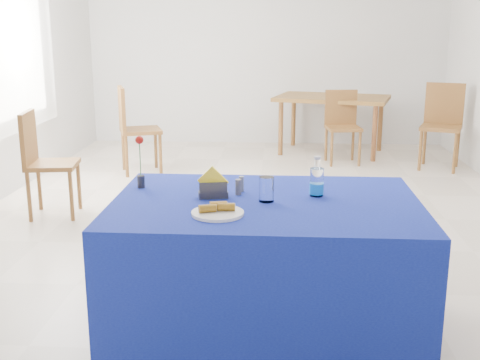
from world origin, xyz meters
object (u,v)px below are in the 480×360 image
object	(u,v)px
chair_bg_right	(442,120)
plate	(218,213)
oak_table	(332,102)
chair_win_a	(42,156)
chair_win_b	(132,124)
chair_bg_left	(342,121)
water_bottle	(317,183)
blue_table	(265,268)

from	to	relation	value
chair_bg_right	plate	bearing A→B (deg)	-96.61
oak_table	chair_win_a	xyz separation A→B (m)	(-2.76, -2.93, -0.14)
oak_table	chair_bg_right	bearing A→B (deg)	-31.98
plate	chair_win_b	distance (m)	4.15
chair_bg_left	chair_win_b	xyz separation A→B (m)	(-2.43, -0.73, 0.06)
water_bottle	chair_win_a	world-z (taller)	water_bottle
blue_table	water_bottle	world-z (taller)	water_bottle
blue_table	water_bottle	bearing A→B (deg)	22.24
blue_table	chair_bg_right	distance (m)	4.62
water_bottle	chair_bg_left	xyz separation A→B (m)	(0.57, 4.27, -0.32)
blue_table	chair_win_b	xyz separation A→B (m)	(-1.59, 3.65, 0.19)
chair_bg_left	chair_win_a	world-z (taller)	chair_win_a
plate	chair_bg_left	world-z (taller)	chair_bg_left
blue_table	chair_bg_left	xyz separation A→B (m)	(0.84, 4.38, 0.13)
oak_table	chair_win_a	size ratio (longest dim) A/B	1.73
water_bottle	chair_bg_left	distance (m)	4.32
water_bottle	chair_bg_left	bearing A→B (deg)	82.40
chair_bg_left	plate	bearing A→B (deg)	-109.91
chair_bg_right	chair_win_b	distance (m)	3.62
chair_win_a	blue_table	bearing A→B (deg)	-143.13
blue_table	chair_bg_right	world-z (taller)	chair_bg_right
plate	chair_win_b	world-z (taller)	chair_win_b
chair_bg_left	chair_win_a	distance (m)	3.70
blue_table	chair_bg_left	world-z (taller)	chair_bg_left
plate	water_bottle	distance (m)	0.62
water_bottle	chair_win_a	size ratio (longest dim) A/B	0.23
chair_win_b	oak_table	bearing A→B (deg)	-80.83
oak_table	chair_bg_right	world-z (taller)	chair_bg_right
water_bottle	chair_bg_right	world-z (taller)	chair_bg_right
blue_table	chair_win_b	size ratio (longest dim) A/B	1.62
oak_table	chair_win_a	bearing A→B (deg)	-133.29
chair_win_a	oak_table	bearing A→B (deg)	-51.32
blue_table	chair_win_a	xyz separation A→B (m)	(-2.00, 2.01, 0.16)
water_bottle	blue_table	bearing A→B (deg)	-157.76
oak_table	chair_win_b	size ratio (longest dim) A/B	1.63
chair_bg_right	chair_win_a	distance (m)	4.54
chair_win_b	blue_table	bearing A→B (deg)	-175.94
water_bottle	chair_win_b	world-z (taller)	chair_win_b
water_bottle	chair_bg_right	bearing A→B (deg)	67.04
chair_bg_left	chair_bg_right	distance (m)	1.17
chair_win_a	chair_bg_left	bearing A→B (deg)	-58.12
blue_table	chair_bg_left	bearing A→B (deg)	79.19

